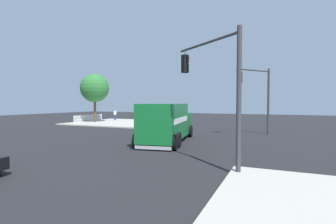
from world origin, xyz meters
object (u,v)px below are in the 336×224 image
traffic_light_secondary (259,91)px  shade_tree_near (95,88)px  pedestrian_near_corner (115,114)px  delivery_truck (167,122)px  traffic_light_primary (216,79)px

traffic_light_secondary → shade_tree_near: size_ratio=0.87×
pedestrian_near_corner → delivery_truck: bearing=45.0°
delivery_truck → traffic_light_secondary: (-7.06, 5.88, 2.46)m
shade_tree_near → traffic_light_primary: bearing=50.7°
traffic_light_primary → shade_tree_near: shade_tree_near is taller
delivery_truck → shade_tree_near: size_ratio=1.16×
pedestrian_near_corner → shade_tree_near: shade_tree_near is taller
delivery_truck → shade_tree_near: (-12.02, -16.76, 3.54)m
shade_tree_near → delivery_truck: bearing=54.4°
delivery_truck → shade_tree_near: shade_tree_near is taller
traffic_light_primary → shade_tree_near: 28.08m
traffic_light_primary → shade_tree_near: bearing=-129.3°
delivery_truck → shade_tree_near: 20.93m
traffic_light_secondary → traffic_light_primary: bearing=-4.1°
traffic_light_primary → delivery_truck: bearing=-139.1°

